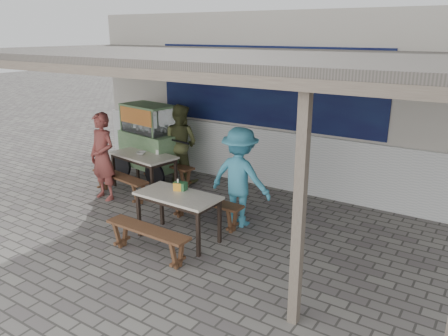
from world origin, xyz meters
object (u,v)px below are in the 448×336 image
bench_left_wall (166,167)px  bench_right_wall (205,206)px  bench_right_street (148,236)px  condiment_bowl (141,153)px  patron_street_side (103,157)px  patron_wall_side (180,143)px  patron_right_table (240,177)px  bench_left_street (120,181)px  condiment_jar (158,152)px  table_right (178,199)px  tissue_box (178,186)px  vendor_cart (150,139)px  table_left (143,158)px  donation_box (180,186)px

bench_left_wall → bench_right_wall: bearing=-24.8°
bench_right_street → condiment_bowl: bearing=136.1°
bench_right_wall → patron_street_side: bearing=-176.9°
patron_wall_side → patron_right_table: (2.23, -1.22, -0.01)m
bench_left_street → patron_right_table: (2.60, 0.20, 0.49)m
patron_right_table → condiment_jar: patron_right_table is taller
bench_left_wall → table_right: bearing=-36.9°
bench_left_street → table_right: bearing=-12.0°
bench_right_street → tissue_box: 0.97m
patron_street_side → tissue_box: size_ratio=13.48×
bench_right_wall → patron_street_side: size_ratio=0.83×
bench_left_street → tissue_box: bearing=-9.2°
vendor_cart → patron_right_table: bearing=-9.8°
table_right → bench_right_street: bearing=-90.0°
table_left → bench_right_street: table_left is taller
tissue_box → condiment_jar: (-1.67, 1.42, -0.01)m
bench_right_wall → patron_street_side: 2.38m
patron_right_table → table_left: bearing=-9.5°
vendor_cart → patron_wall_side: bearing=27.9°
vendor_cart → patron_street_side: patron_street_side is taller
bench_right_wall → bench_left_street: bearing=177.9°
table_right → patron_wall_side: bearing=129.0°
bench_left_wall → patron_street_side: patron_street_side is taller
patron_right_table → condiment_bowl: bearing=-9.1°
bench_right_wall → condiment_bowl: (-2.08, 0.70, 0.44)m
bench_left_wall → donation_box: 2.61m
bench_right_street → table_left: bearing=135.2°
vendor_cart → patron_street_side: (0.08, -1.41, -0.05)m
bench_left_street → patron_street_side: patron_street_side is taller
bench_left_street → patron_wall_side: patron_wall_side is taller
table_right → patron_street_side: (-2.31, 0.60, 0.18)m
table_left → patron_street_side: 0.86m
patron_wall_side → patron_street_side: bearing=66.4°
bench_left_street → tissue_box: (1.99, -0.65, 0.47)m
bench_right_street → tissue_box: (-0.10, 0.84, 0.48)m
condiment_jar → table_left: bearing=-142.6°
donation_box → patron_street_side: bearing=169.3°
patron_right_table → tissue_box: size_ratio=13.30×
patron_street_side → patron_right_table: 2.84m
patron_right_table → vendor_cart: bearing=-20.0°
vendor_cart → donation_box: size_ratio=11.08×
bench_right_wall → condiment_jar: condiment_jar is taller
bench_right_street → condiment_jar: (-1.77, 2.25, 0.46)m
table_left → condiment_jar: bearing=46.2°
table_left → table_right: (2.02, -1.39, -0.00)m
table_right → vendor_cart: size_ratio=0.62×
patron_street_side → condiment_bowl: 0.82m
table_right → donation_box: (-0.09, 0.18, 0.15)m
bench_left_wall → patron_street_side: (-0.39, -1.37, 0.51)m
patron_wall_side → condiment_bowl: size_ratio=8.87×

